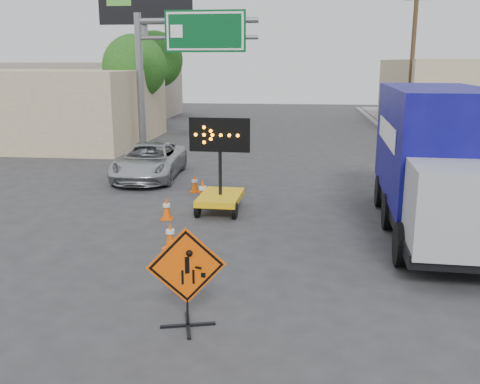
% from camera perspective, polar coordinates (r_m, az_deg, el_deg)
% --- Properties ---
extents(ground, '(100.00, 100.00, 0.00)m').
position_cam_1_polar(ground, '(10.08, -3.71, -12.45)').
color(ground, '#2D2D30').
rests_on(ground, ground).
extents(curb_right, '(0.40, 60.00, 0.12)m').
position_cam_1_polar(curb_right, '(24.92, 19.25, 2.81)').
color(curb_right, gray).
rests_on(curb_right, ground).
extents(storefront_left_near, '(14.00, 10.00, 4.00)m').
position_cam_1_polar(storefront_left_near, '(32.95, -22.16, 8.46)').
color(storefront_left_near, '#CAB992').
rests_on(storefront_left_near, ground).
extents(storefront_left_far, '(12.00, 10.00, 4.40)m').
position_cam_1_polar(storefront_left_far, '(46.07, -14.98, 10.46)').
color(storefront_left_far, '#A29187').
rests_on(storefront_left_far, ground).
extents(building_right_far, '(10.00, 14.00, 4.60)m').
position_cam_1_polar(building_right_far, '(40.57, 23.05, 9.61)').
color(building_right_far, '#CAB992').
rests_on(building_right_far, ground).
extents(highway_gantry, '(6.18, 0.38, 6.90)m').
position_cam_1_polar(highway_gantry, '(27.54, -6.51, 14.93)').
color(highway_gantry, slate).
rests_on(highway_gantry, ground).
extents(billboard, '(6.10, 0.54, 9.85)m').
position_cam_1_polar(billboard, '(36.29, -10.05, 18.11)').
color(billboard, slate).
rests_on(billboard, ground).
extents(utility_pole_far, '(1.80, 0.26, 9.00)m').
position_cam_1_polar(utility_pole_far, '(33.50, 17.91, 13.48)').
color(utility_pole_far, '#4C3720').
rests_on(utility_pole_far, ground).
extents(tree_left_near, '(3.71, 3.71, 6.03)m').
position_cam_1_polar(tree_left_near, '(32.37, -11.16, 12.96)').
color(tree_left_near, '#4C3720').
rests_on(tree_left_near, ground).
extents(tree_left_far, '(4.10, 4.10, 6.66)m').
position_cam_1_polar(tree_left_far, '(40.33, -9.11, 13.76)').
color(tree_left_far, '#4C3720').
rests_on(tree_left_far, ground).
extents(construction_sign, '(1.31, 0.94, 1.78)m').
position_cam_1_polar(construction_sign, '(9.15, -5.71, -8.84)').
color(construction_sign, black).
rests_on(construction_sign, ground).
extents(arrow_board, '(1.81, 2.05, 2.86)m').
position_cam_1_polar(arrow_board, '(16.14, -2.11, 0.09)').
color(arrow_board, '#E5B00C').
rests_on(arrow_board, ground).
extents(pickup_truck, '(2.48, 5.00, 1.36)m').
position_cam_1_polar(pickup_truck, '(21.15, -9.62, 3.28)').
color(pickup_truck, '#B3B6BB').
rests_on(pickup_truck, ground).
extents(box_truck, '(2.86, 8.09, 3.79)m').
position_cam_1_polar(box_truck, '(14.93, 20.16, 2.37)').
color(box_truck, black).
rests_on(box_truck, ground).
extents(cone_a, '(0.40, 0.40, 0.67)m').
position_cam_1_polar(cone_a, '(13.17, -7.45, -4.57)').
color(cone_a, '#E95004').
rests_on(cone_a, ground).
extents(cone_b, '(0.35, 0.35, 0.66)m').
position_cam_1_polar(cone_b, '(15.57, -7.83, -1.73)').
color(cone_b, '#E95004').
rests_on(cone_b, ground).
extents(cone_c, '(0.52, 0.52, 0.80)m').
position_cam_1_polar(cone_c, '(17.17, -3.98, 0.06)').
color(cone_c, '#E95004').
rests_on(cone_c, ground).
extents(cone_d, '(0.41, 0.41, 0.63)m').
position_cam_1_polar(cone_d, '(18.73, -4.86, 0.94)').
color(cone_d, '#E95004').
rests_on(cone_d, ground).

